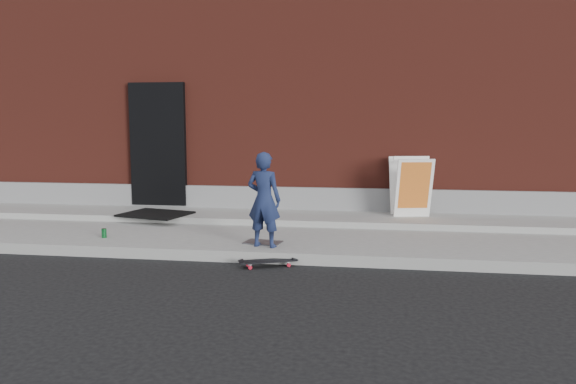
% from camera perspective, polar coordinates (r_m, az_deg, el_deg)
% --- Properties ---
extents(ground, '(80.00, 80.00, 0.00)m').
position_cam_1_polar(ground, '(7.28, -2.18, -7.32)').
color(ground, black).
rests_on(ground, ground).
extents(sidewalk, '(20.00, 3.00, 0.15)m').
position_cam_1_polar(sidewalk, '(8.70, -0.31, -4.40)').
color(sidewalk, gray).
rests_on(sidewalk, ground).
extents(apron, '(20.00, 1.20, 0.10)m').
position_cam_1_polar(apron, '(9.55, 0.54, -2.59)').
color(apron, gray).
rests_on(apron, sidewalk).
extents(building, '(20.00, 8.10, 5.00)m').
position_cam_1_polar(building, '(13.99, 3.27, 9.96)').
color(building, maroon).
rests_on(building, ground).
extents(child, '(0.52, 0.39, 1.28)m').
position_cam_1_polar(child, '(7.47, -2.45, -0.78)').
color(child, '#1A2449').
rests_on(child, sidewalk).
extents(skateboard, '(0.73, 0.45, 0.08)m').
position_cam_1_polar(skateboard, '(7.14, -2.02, -7.06)').
color(skateboard, '#B41225').
rests_on(skateboard, ground).
extents(pizza_sign, '(0.73, 0.81, 1.00)m').
position_cam_1_polar(pizza_sign, '(9.58, 12.37, 0.59)').
color(pizza_sign, white).
rests_on(pizza_sign, apron).
extents(soda_can, '(0.09, 0.09, 0.13)m').
position_cam_1_polar(soda_can, '(8.56, -18.18, -3.99)').
color(soda_can, '#177633').
rests_on(soda_can, sidewalk).
extents(doormat, '(1.23, 1.08, 0.03)m').
position_cam_1_polar(doormat, '(9.76, -13.31, -2.19)').
color(doormat, black).
rests_on(doormat, apron).
extents(utility_plate, '(0.55, 0.40, 0.01)m').
position_cam_1_polar(utility_plate, '(7.81, -2.56, -5.13)').
color(utility_plate, '#545559').
rests_on(utility_plate, sidewalk).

